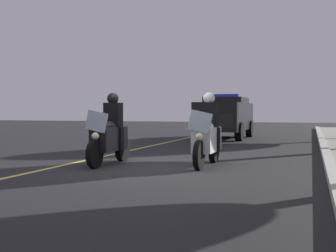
{
  "coord_description": "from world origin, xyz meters",
  "views": [
    {
      "loc": [
        9.44,
        3.44,
        1.29
      ],
      "look_at": [
        -1.21,
        0.0,
        0.9
      ],
      "focal_mm": 47.47,
      "sensor_mm": 36.0,
      "label": 1
    }
  ],
  "objects": [
    {
      "name": "police_suv",
      "position": [
        -10.88,
        -0.34,
        1.07
      ],
      "size": [
        4.93,
        2.11,
        2.05
      ],
      "color": "black",
      "rests_on": "ground"
    },
    {
      "name": "curb_strip",
      "position": [
        0.0,
        3.85,
        0.07
      ],
      "size": [
        48.0,
        0.24,
        0.15
      ],
      "primitive_type": "cube",
      "color": "#B7B5AD",
      "rests_on": "ground"
    },
    {
      "name": "lane_stripe_center",
      "position": [
        0.0,
        -2.11,
        0.0
      ],
      "size": [
        48.0,
        0.12,
        0.01
      ],
      "primitive_type": "cube",
      "color": "#E0D14C",
      "rests_on": "ground"
    },
    {
      "name": "police_motorcycle_lead_left",
      "position": [
        -0.19,
        -1.13,
        0.7
      ],
      "size": [
        2.14,
        0.56,
        1.72
      ],
      "color": "black",
      "rests_on": "ground"
    },
    {
      "name": "ground_plane",
      "position": [
        0.0,
        0.0,
        0.0
      ],
      "size": [
        80.0,
        80.0,
        0.0
      ],
      "primitive_type": "plane",
      "color": "black"
    },
    {
      "name": "police_motorcycle_lead_right",
      "position": [
        -0.62,
        1.14,
        0.7
      ],
      "size": [
        2.14,
        0.56,
        1.72
      ],
      "color": "black",
      "rests_on": "ground"
    }
  ]
}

